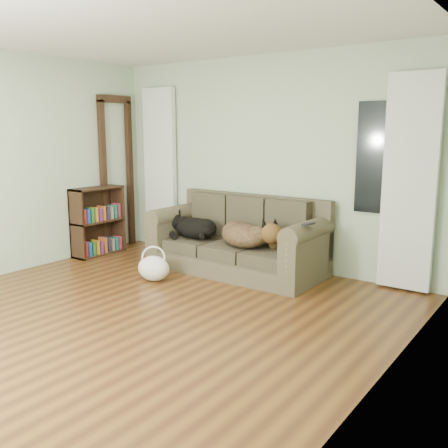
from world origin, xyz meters
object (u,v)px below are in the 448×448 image
Objects in this scene: sofa at (236,235)px; bookshelf at (98,219)px; dog_black_lab at (193,228)px; tote_bag at (154,267)px; dog_shepherd at (247,235)px.

bookshelf reaches higher than sofa.
tote_bag is (0.07, -0.81, -0.32)m from dog_black_lab.
dog_shepherd is 2.26m from bookshelf.
dog_shepherd is 1.72× the size of tote_bag.
dog_shepherd is 1.14m from tote_bag.
sofa is 2.05m from bookshelf.
tote_bag is 0.42× the size of bookshelf.
dog_shepherd is (0.83, -0.03, 0.01)m from dog_black_lab.
sofa is 1.06m from tote_bag.
dog_black_lab is 0.87m from tote_bag.
tote_bag is (-0.54, -0.87, -0.29)m from sofa.
dog_black_lab is 1.45m from bookshelf.
sofa is 3.13× the size of dog_shepherd.
dog_shepherd is at bearing 45.72° from tote_bag.
dog_black_lab is 1.58× the size of tote_bag.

